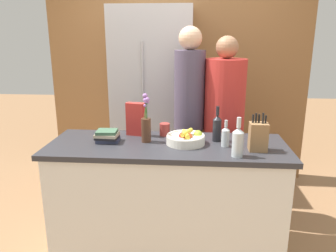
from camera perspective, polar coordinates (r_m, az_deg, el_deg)
The scene contains 15 objects.
ground_plane at distance 2.95m, azimuth -0.14°, elevation -20.03°, with size 14.00×14.00×0.00m, color #936B47.
kitchen_island at distance 2.71m, azimuth -0.14°, elevation -12.20°, with size 1.84×0.67×0.90m.
back_wall_wood at distance 3.96m, azimuth 1.68°, elevation 9.52°, with size 3.04×0.12×2.60m.
refrigerator at distance 3.67m, azimuth -2.61°, elevation 4.36°, with size 0.85×0.63×2.01m.
fruit_bowl at distance 2.52m, azimuth 3.18°, elevation -2.14°, with size 0.30×0.30×0.11m.
knife_block at distance 2.44m, azimuth 15.44°, elevation -1.76°, with size 0.13×0.11×0.28m.
flower_vase at distance 2.55m, azimuth -3.83°, elevation 0.29°, with size 0.07×0.07×0.38m.
cereal_box at distance 2.73m, azimuth -5.67°, elevation 1.20°, with size 0.16×0.09×0.27m.
coffee_mug at distance 2.73m, azimuth -0.55°, elevation -0.58°, with size 0.08×0.12×0.10m.
book_stack at distance 2.61m, azimuth -10.53°, elevation -1.74°, with size 0.19×0.16×0.09m.
bottle_oil at distance 2.49m, azimuth 9.98°, elevation -1.74°, with size 0.06×0.06×0.20m.
bottle_vinegar at distance 2.29m, azimuth 12.06°, elevation -2.62°, with size 0.08×0.08×0.28m.
bottle_wine at distance 2.60m, azimuth 8.53°, elevation -0.26°, with size 0.07×0.07×0.28m.
person_at_sink at distance 3.07m, azimuth 3.69°, elevation 2.73°, with size 0.28×0.28×1.79m.
person_in_blue at distance 3.08m, azimuth 9.69°, elevation 1.12°, with size 0.37×0.37×1.71m.
Camera 1 is at (0.19, -2.39, 1.71)m, focal length 35.00 mm.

